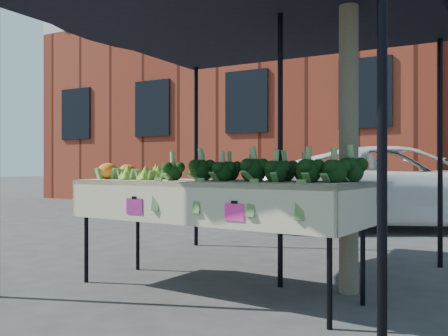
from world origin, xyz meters
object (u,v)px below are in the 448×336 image
(table, at_px, (212,237))
(vehicle, at_px, (400,81))
(canopy, at_px, (247,126))
(street_tree, at_px, (349,16))

(table, distance_m, vehicle, 5.61)
(canopy, bearing_deg, street_tree, -0.28)
(street_tree, bearing_deg, table, -151.32)
(table, xyz_separation_m, vehicle, (0.59, 5.21, 2.00))
(canopy, distance_m, vehicle, 4.83)
(table, bearing_deg, vehicle, 83.53)
(vehicle, bearing_deg, street_tree, 159.58)
(canopy, xyz_separation_m, street_tree, (0.91, -0.00, 0.85))
(table, relative_size, vehicle, 0.50)
(canopy, relative_size, vehicle, 0.64)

